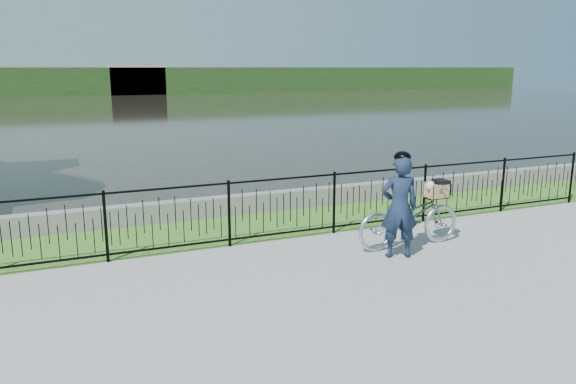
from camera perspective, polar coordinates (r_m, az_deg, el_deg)
name	(u,v)px	position (r m, az deg, el deg)	size (l,w,h in m)	color
ground	(324,268)	(8.64, 3.73, -7.72)	(120.00, 120.00, 0.00)	gray
grass_strip	(264,225)	(10.90, -2.48, -3.35)	(60.00, 2.00, 0.01)	#3F7424
water	(105,112)	(40.49, -18.11, 7.70)	(120.00, 120.00, 0.00)	#27251D
quay_wall	(247,204)	(11.76, -4.22, -1.20)	(60.00, 0.30, 0.40)	slate
fence	(284,208)	(9.86, -0.44, -1.63)	(14.00, 0.06, 1.15)	black
far_treeline	(79,81)	(67.33, -20.46, 10.50)	(120.00, 6.00, 3.00)	#24431A
far_building_right	(137,80)	(66.44, -15.14, 10.92)	(6.00, 3.00, 3.20)	#A99888
bicycle_rig	(409,216)	(9.71, 12.24, -2.43)	(1.97, 0.69, 1.13)	#AFB3BB
cyclist	(399,206)	(9.06, 11.24, -1.36)	(0.70, 0.57, 1.71)	#15223A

